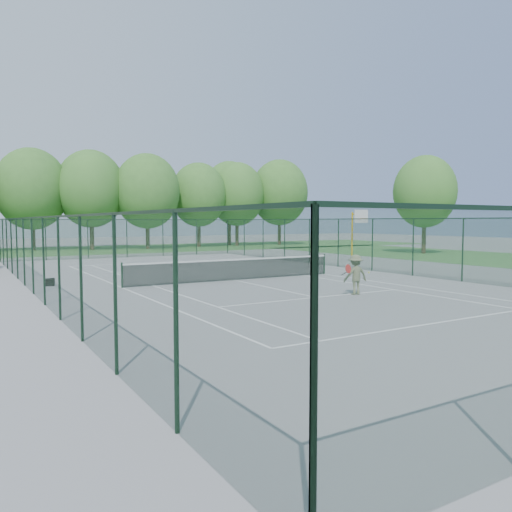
# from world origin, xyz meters

# --- Properties ---
(ground) EXTENTS (140.00, 140.00, 0.00)m
(ground) POSITION_xyz_m (0.00, 0.00, 0.00)
(ground) COLOR gray
(ground) RESTS_ON ground
(grass_far) EXTENTS (80.00, 16.00, 0.01)m
(grass_far) POSITION_xyz_m (0.00, 30.00, 0.01)
(grass_far) COLOR #458038
(grass_far) RESTS_ON ground
(grass_side) EXTENTS (14.00, 40.00, 0.01)m
(grass_side) POSITION_xyz_m (24.00, 4.00, 0.01)
(grass_side) COLOR #458038
(grass_side) RESTS_ON ground
(court_lines) EXTENTS (11.05, 23.85, 0.01)m
(court_lines) POSITION_xyz_m (0.00, 0.00, 0.00)
(court_lines) COLOR white
(court_lines) RESTS_ON ground
(tennis_net) EXTENTS (11.08, 0.08, 1.10)m
(tennis_net) POSITION_xyz_m (0.00, 0.00, 0.58)
(tennis_net) COLOR black
(tennis_net) RESTS_ON ground
(fence_enclosure) EXTENTS (18.05, 36.05, 3.02)m
(fence_enclosure) POSITION_xyz_m (0.00, 0.00, 1.56)
(fence_enclosure) COLOR #16361F
(fence_enclosure) RESTS_ON ground
(tree_line_far) EXTENTS (39.40, 6.40, 9.70)m
(tree_line_far) POSITION_xyz_m (0.00, 30.00, 5.99)
(tree_line_far) COLOR #442E1F
(tree_line_far) RESTS_ON ground
(basketball_goal) EXTENTS (1.20, 1.43, 3.65)m
(basketball_goal) POSITION_xyz_m (12.41, 5.06, 2.57)
(basketball_goal) COLOR #F7B309
(basketball_goal) RESTS_ON ground
(tree_side) EXTENTS (5.46, 5.46, 8.64)m
(tree_side) POSITION_xyz_m (23.87, 9.03, 5.45)
(tree_side) COLOR #442E1F
(tree_side) RESTS_ON ground
(sports_bag_a) EXTENTS (0.44, 0.33, 0.31)m
(sports_bag_a) POSITION_xyz_m (-8.07, 2.30, 0.16)
(sports_bag_a) COLOR black
(sports_bag_a) RESTS_ON ground
(sports_bag_b) EXTENTS (0.36, 0.28, 0.24)m
(sports_bag_b) POSITION_xyz_m (-7.89, 3.21, 0.12)
(sports_bag_b) COLOR black
(sports_bag_b) RESTS_ON ground
(tennis_player) EXTENTS (1.96, 0.80, 1.56)m
(tennis_player) POSITION_xyz_m (1.79, -6.57, 0.78)
(tennis_player) COLOR #676A4C
(tennis_player) RESTS_ON ground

